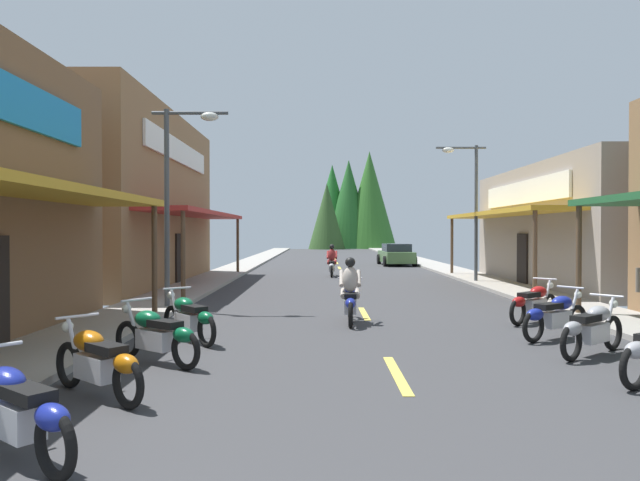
{
  "coord_description": "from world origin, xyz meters",
  "views": [
    {
      "loc": [
        -1.17,
        -0.03,
        2.16
      ],
      "look_at": [
        -1.23,
        26.42,
        1.78
      ],
      "focal_mm": 32.93,
      "sensor_mm": 36.0,
      "label": 1
    }
  ],
  "objects_px": {
    "motorcycle_parked_right_2": "(594,328)",
    "motorcycle_parked_left_3": "(191,317)",
    "streetlamp_right": "(470,193)",
    "motorcycle_parked_right_4": "(535,302)",
    "motorcycle_parked_right_3": "(557,315)",
    "rider_cruising_lead": "(352,296)",
    "rider_cruising_trailing": "(333,263)",
    "parked_car_curbside": "(398,255)",
    "streetlamp_left": "(181,178)",
    "motorcycle_parked_left_2": "(158,334)",
    "motorcycle_parked_left_0": "(18,410)",
    "motorcycle_parked_left_1": "(99,361)"
  },
  "relations": [
    {
      "from": "streetlamp_left",
      "to": "motorcycle_parked_right_2",
      "type": "distance_m",
      "value": 10.93
    },
    {
      "from": "motorcycle_parked_left_1",
      "to": "rider_cruising_trailing",
      "type": "xyz_separation_m",
      "value": [
        3.46,
        20.82,
        0.17
      ]
    },
    {
      "from": "motorcycle_parked_left_3",
      "to": "rider_cruising_trailing",
      "type": "distance_m",
      "value": 17.21
    },
    {
      "from": "motorcycle_parked_right_2",
      "to": "motorcycle_parked_left_2",
      "type": "bearing_deg",
      "value": 145.73
    },
    {
      "from": "motorcycle_parked_right_2",
      "to": "motorcycle_parked_left_1",
      "type": "height_order",
      "value": "same"
    },
    {
      "from": "motorcycle_parked_left_0",
      "to": "parked_car_curbside",
      "type": "xyz_separation_m",
      "value": [
        7.81,
        32.49,
        0.2
      ]
    },
    {
      "from": "streetlamp_right",
      "to": "motorcycle_parked_right_4",
      "type": "bearing_deg",
      "value": -96.04
    },
    {
      "from": "motorcycle_parked_right_3",
      "to": "motorcycle_parked_right_4",
      "type": "height_order",
      "value": "same"
    },
    {
      "from": "motorcycle_parked_left_2",
      "to": "rider_cruising_trailing",
      "type": "xyz_separation_m",
      "value": [
        3.25,
        18.86,
        0.17
      ]
    },
    {
      "from": "motorcycle_parked_left_3",
      "to": "rider_cruising_lead",
      "type": "bearing_deg",
      "value": -93.34
    },
    {
      "from": "motorcycle_parked_left_0",
      "to": "motorcycle_parked_left_2",
      "type": "bearing_deg",
      "value": -54.48
    },
    {
      "from": "streetlamp_right",
      "to": "parked_car_curbside",
      "type": "height_order",
      "value": "streetlamp_right"
    },
    {
      "from": "motorcycle_parked_right_3",
      "to": "motorcycle_parked_right_2",
      "type": "bearing_deg",
      "value": -125.04
    },
    {
      "from": "streetlamp_left",
      "to": "motorcycle_parked_right_2",
      "type": "relative_size",
      "value": 3.21
    },
    {
      "from": "streetlamp_right",
      "to": "motorcycle_parked_left_2",
      "type": "relative_size",
      "value": 3.27
    },
    {
      "from": "motorcycle_parked_right_4",
      "to": "motorcycle_parked_left_2",
      "type": "relative_size",
      "value": 0.94
    },
    {
      "from": "streetlamp_left",
      "to": "motorcycle_parked_left_1",
      "type": "height_order",
      "value": "streetlamp_left"
    },
    {
      "from": "motorcycle_parked_right_4",
      "to": "motorcycle_parked_left_1",
      "type": "xyz_separation_m",
      "value": [
        -7.98,
        -6.34,
        0.0
      ]
    },
    {
      "from": "motorcycle_parked_right_4",
      "to": "rider_cruising_lead",
      "type": "xyz_separation_m",
      "value": [
        -4.37,
        -0.06,
        0.17
      ]
    },
    {
      "from": "streetlamp_right",
      "to": "motorcycle_parked_left_2",
      "type": "height_order",
      "value": "streetlamp_right"
    },
    {
      "from": "motorcycle_parked_right_2",
      "to": "rider_cruising_trailing",
      "type": "bearing_deg",
      "value": 63.73
    },
    {
      "from": "streetlamp_right",
      "to": "motorcycle_parked_right_3",
      "type": "relative_size",
      "value": 3.2
    },
    {
      "from": "motorcycle_parked_left_1",
      "to": "motorcycle_parked_left_2",
      "type": "height_order",
      "value": "same"
    },
    {
      "from": "motorcycle_parked_right_3",
      "to": "motorcycle_parked_right_4",
      "type": "distance_m",
      "value": 2.16
    },
    {
      "from": "motorcycle_parked_right_2",
      "to": "motorcycle_parked_left_0",
      "type": "distance_m",
      "value": 8.94
    },
    {
      "from": "motorcycle_parked_right_3",
      "to": "rider_cruising_lead",
      "type": "distance_m",
      "value": 4.54
    },
    {
      "from": "motorcycle_parked_right_3",
      "to": "motorcycle_parked_left_0",
      "type": "height_order",
      "value": "same"
    },
    {
      "from": "motorcycle_parked_left_2",
      "to": "streetlamp_left",
      "type": "bearing_deg",
      "value": -42.72
    },
    {
      "from": "parked_car_curbside",
      "to": "rider_cruising_trailing",
      "type": "bearing_deg",
      "value": 153.29
    },
    {
      "from": "streetlamp_left",
      "to": "motorcycle_parked_right_3",
      "type": "distance_m",
      "value": 10.15
    },
    {
      "from": "streetlamp_right",
      "to": "motorcycle_parked_right_3",
      "type": "height_order",
      "value": "streetlamp_right"
    },
    {
      "from": "parked_car_curbside",
      "to": "motorcycle_parked_right_4",
      "type": "bearing_deg",
      "value": 178.16
    },
    {
      "from": "motorcycle_parked_right_4",
      "to": "rider_cruising_trailing",
      "type": "bearing_deg",
      "value": 65.83
    },
    {
      "from": "streetlamp_left",
      "to": "motorcycle_parked_left_2",
      "type": "height_order",
      "value": "streetlamp_left"
    },
    {
      "from": "streetlamp_left",
      "to": "rider_cruising_lead",
      "type": "xyz_separation_m",
      "value": [
        4.59,
        -2.25,
        -3.0
      ]
    },
    {
      "from": "motorcycle_parked_left_2",
      "to": "motorcycle_parked_right_2",
      "type": "bearing_deg",
      "value": -138.19
    },
    {
      "from": "motorcycle_parked_left_0",
      "to": "motorcycle_parked_left_3",
      "type": "distance_m",
      "value": 6.0
    },
    {
      "from": "motorcycle_parked_right_4",
      "to": "parked_car_curbside",
      "type": "height_order",
      "value": "parked_car_curbside"
    },
    {
      "from": "rider_cruising_trailing",
      "to": "parked_car_curbside",
      "type": "bearing_deg",
      "value": -22.11
    },
    {
      "from": "motorcycle_parked_left_2",
      "to": "rider_cruising_lead",
      "type": "relative_size",
      "value": 0.83
    },
    {
      "from": "motorcycle_parked_right_4",
      "to": "motorcycle_parked_left_2",
      "type": "xyz_separation_m",
      "value": [
        -7.76,
        -4.38,
        0.0
      ]
    },
    {
      "from": "motorcycle_parked_right_2",
      "to": "motorcycle_parked_left_1",
      "type": "bearing_deg",
      "value": 159.67
    },
    {
      "from": "motorcycle_parked_left_2",
      "to": "rider_cruising_trailing",
      "type": "relative_size",
      "value": 0.83
    },
    {
      "from": "streetlamp_right",
      "to": "motorcycle_parked_right_2",
      "type": "xyz_separation_m",
      "value": [
        -1.47,
        -14.38,
        -3.32
      ]
    },
    {
      "from": "rider_cruising_lead",
      "to": "rider_cruising_trailing",
      "type": "distance_m",
      "value": 14.54
    },
    {
      "from": "streetlamp_right",
      "to": "motorcycle_parked_left_3",
      "type": "distance_m",
      "value": 16.1
    },
    {
      "from": "motorcycle_parked_right_2",
      "to": "motorcycle_parked_right_3",
      "type": "height_order",
      "value": "same"
    },
    {
      "from": "motorcycle_parked_left_0",
      "to": "rider_cruising_lead",
      "type": "distance_m",
      "value": 9.11
    },
    {
      "from": "motorcycle_parked_right_2",
      "to": "motorcycle_parked_left_3",
      "type": "xyz_separation_m",
      "value": [
        -7.32,
        1.3,
        0.0
      ]
    },
    {
      "from": "motorcycle_parked_right_2",
      "to": "motorcycle_parked_left_3",
      "type": "distance_m",
      "value": 7.43
    }
  ]
}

